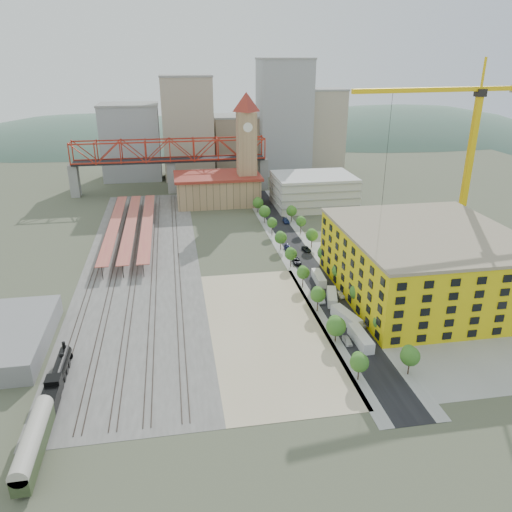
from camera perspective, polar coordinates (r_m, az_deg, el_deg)
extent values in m
plane|color=#474C38|center=(151.72, 0.55, -2.24)|extent=(400.00, 400.00, 0.00)
cube|color=#605E59|center=(166.15, -12.86, -0.59)|extent=(36.00, 165.00, 0.06)
cube|color=tan|center=(123.50, 1.32, -8.28)|extent=(28.00, 67.00, 0.06)
cube|color=black|center=(168.44, 5.01, 0.22)|extent=(12.00, 170.00, 0.06)
cube|color=gray|center=(167.20, 3.18, 0.10)|extent=(3.00, 170.00, 0.04)
cube|color=gray|center=(169.85, 6.80, 0.33)|extent=(3.00, 170.00, 0.04)
cube|color=gray|center=(149.06, 19.31, -4.02)|extent=(50.00, 90.00, 0.06)
cube|color=#382B23|center=(167.75, -17.88, -0.86)|extent=(0.12, 160.00, 0.18)
cube|color=#382B23|center=(167.53, -17.39, -0.83)|extent=(0.12, 160.00, 0.18)
cube|color=#382B23|center=(166.92, -15.84, -0.74)|extent=(0.12, 160.00, 0.18)
cube|color=#382B23|center=(166.76, -15.35, -0.71)|extent=(0.12, 160.00, 0.18)
cube|color=#382B23|center=(166.31, -13.80, -0.61)|extent=(0.12, 160.00, 0.18)
cube|color=#382B23|center=(166.20, -13.30, -0.58)|extent=(0.12, 160.00, 0.18)
cube|color=#382B23|center=(165.91, -11.74, -0.48)|extent=(0.12, 160.00, 0.18)
cube|color=#382B23|center=(165.85, -11.24, -0.45)|extent=(0.12, 160.00, 0.18)
cube|color=#382B23|center=(165.72, -9.32, -0.33)|extent=(0.12, 160.00, 0.18)
cube|color=#382B23|center=(165.72, -8.82, -0.30)|extent=(0.12, 160.00, 0.18)
cube|color=#BA6547|center=(191.58, -15.92, 3.42)|extent=(4.00, 80.00, 0.25)
cylinder|color=black|center=(192.20, -15.85, 2.86)|extent=(0.24, 0.24, 4.00)
cube|color=#BA6547|center=(190.97, -14.13, 3.55)|extent=(4.00, 80.00, 0.25)
cylinder|color=black|center=(191.59, -14.07, 2.98)|extent=(0.24, 0.24, 4.00)
cube|color=#BA6547|center=(190.55, -12.33, 3.67)|extent=(4.00, 80.00, 0.25)
cylinder|color=black|center=(191.17, -12.28, 3.10)|extent=(0.24, 0.24, 4.00)
cube|color=tan|center=(226.13, -4.42, 7.52)|extent=(36.00, 22.00, 12.00)
cube|color=maroon|center=(224.60, -4.46, 9.13)|extent=(38.00, 24.00, 1.20)
cube|color=tan|center=(222.64, -1.08, 11.05)|extent=(8.00, 8.00, 40.00)
pyramid|color=maroon|center=(219.05, -1.13, 18.26)|extent=(12.00, 12.00, 8.00)
cylinder|color=white|center=(216.39, -0.94, 14.49)|extent=(4.00, 0.30, 4.00)
cube|color=silver|center=(221.87, 6.57, 7.43)|extent=(34.00, 26.00, 14.00)
cube|color=gray|center=(251.39, -20.02, 8.09)|extent=(4.00, 6.00, 15.00)
cube|color=gray|center=(251.28, 0.81, 9.40)|extent=(4.00, 6.00, 15.00)
cube|color=gray|center=(247.27, -9.62, 8.89)|extent=(4.00, 6.00, 15.00)
cube|color=black|center=(245.62, -9.74, 10.71)|extent=(90.00, 9.00, 1.00)
cube|color=yellow|center=(144.13, 18.71, -0.93)|extent=(44.00, 50.00, 18.00)
cube|color=gray|center=(140.92, 19.17, 2.60)|extent=(44.60, 50.60, 0.80)
cube|color=#9EA0A3|center=(280.23, -14.05, 12.48)|extent=(30.00, 25.00, 38.00)
cube|color=#B2A58C|center=(273.71, -7.80, 14.19)|extent=(26.00, 22.00, 52.00)
cube|color=gray|center=(292.32, -2.40, 12.67)|extent=(24.00, 24.00, 30.00)
cube|color=#9EA0A3|center=(284.98, 3.21, 15.46)|extent=(28.00, 22.00, 60.00)
cube|color=#B2A58C|center=(296.93, 7.62, 14.02)|extent=(22.00, 20.00, 44.00)
cube|color=brown|center=(301.05, -5.35, 12.49)|extent=(20.00, 20.00, 26.00)
ellipsoid|color=#4C6B59|center=(420.65, -16.76, 3.00)|extent=(396.00, 216.00, 180.00)
ellipsoid|color=#4C6B59|center=(430.01, -0.38, 0.97)|extent=(484.00, 264.00, 220.00)
ellipsoid|color=#4C6B59|center=(456.65, 14.69, 4.43)|extent=(418.00, 228.00, 190.00)
cylinder|color=black|center=(113.27, -21.44, -11.63)|extent=(2.54, 12.19, 2.54)
cube|color=black|center=(107.81, -22.09, -13.45)|extent=(2.85, 3.05, 3.25)
cylinder|color=black|center=(116.54, -21.11, -9.51)|extent=(0.71, 0.71, 1.63)
sphere|color=black|center=(114.26, -21.35, -10.52)|extent=(1.02, 1.02, 1.02)
cone|color=black|center=(119.77, -20.74, -10.44)|extent=(2.64, 1.63, 2.64)
cube|color=black|center=(104.55, -22.53, -15.16)|extent=(2.85, 6.10, 2.85)
cube|color=#28361D|center=(95.35, -24.04, -19.18)|extent=(2.95, 18.29, 3.25)
cylinder|color=#ADA899|center=(94.27, -24.20, -18.38)|extent=(3.15, 18.29, 3.15)
cube|color=yellow|center=(175.98, 22.93, 8.13)|extent=(1.80, 1.80, 50.55)
cube|color=black|center=(172.37, 24.27, 16.65)|extent=(2.81, 2.81, 2.25)
cube|color=yellow|center=(159.58, 18.15, 17.57)|extent=(42.56, 6.27, 1.35)
cube|color=yellow|center=(176.66, 26.08, 16.82)|extent=(13.55, 2.90, 1.35)
cube|color=yellow|center=(172.11, 24.57, 18.49)|extent=(0.56, 0.56, 8.99)
cube|color=silver|center=(119.41, 11.88, -9.20)|extent=(2.93, 10.24, 2.78)
cube|color=silver|center=(127.52, 10.26, -6.91)|extent=(5.25, 10.61, 2.81)
cube|color=silver|center=(137.26, 8.66, -4.67)|extent=(4.74, 9.59, 2.54)
cube|color=silver|center=(147.98, 7.19, -2.53)|extent=(2.95, 9.51, 2.57)
imported|color=silver|center=(119.22, 10.39, -9.52)|extent=(1.73, 4.11, 1.39)
imported|color=#AFB0B5|center=(136.98, 7.40, -4.87)|extent=(2.09, 5.00, 1.61)
imported|color=black|center=(160.60, 4.66, -0.61)|extent=(2.65, 5.42, 1.48)
imported|color=navy|center=(171.28, 3.70, 0.89)|extent=(2.47, 5.26, 1.48)
imported|color=white|center=(127.11, 11.85, -7.49)|extent=(1.86, 4.32, 1.45)
imported|color=#AEADB3|center=(140.25, 9.55, -4.41)|extent=(1.81, 4.07, 1.30)
imported|color=black|center=(171.09, 5.79, 0.77)|extent=(2.62, 4.97, 1.33)
imported|color=navy|center=(199.69, 3.45, 4.02)|extent=(2.38, 5.51, 1.58)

